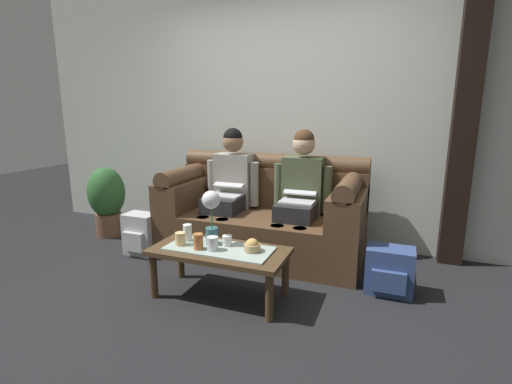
{
  "coord_description": "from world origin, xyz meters",
  "views": [
    {
      "loc": [
        1.19,
        -2.17,
        1.4
      ],
      "look_at": [
        0.05,
        0.81,
        0.69
      ],
      "focal_mm": 26.25,
      "sensor_mm": 36.0,
      "label": 1
    }
  ],
  "objects_px": {
    "person_right": "(300,191)",
    "cup_near_right": "(227,241)",
    "backpack_left": "(141,234)",
    "coffee_table": "(219,255)",
    "backpack_right": "(389,271)",
    "flower_vase": "(211,211)",
    "cup_near_left": "(198,241)",
    "potted_plant": "(107,198)",
    "cup_far_center": "(188,232)",
    "cup_far_right": "(180,239)",
    "cup_far_left": "(213,243)",
    "person_left": "(230,185)",
    "couch": "(264,216)",
    "snack_bowl": "(252,246)"
  },
  "relations": [
    {
      "from": "person_right",
      "to": "cup_near_right",
      "type": "bearing_deg",
      "value": -109.52
    },
    {
      "from": "cup_near_right",
      "to": "backpack_left",
      "type": "bearing_deg",
      "value": 158.84
    },
    {
      "from": "coffee_table",
      "to": "backpack_right",
      "type": "bearing_deg",
      "value": 23.67
    },
    {
      "from": "flower_vase",
      "to": "cup_near_left",
      "type": "bearing_deg",
      "value": -107.85
    },
    {
      "from": "coffee_table",
      "to": "potted_plant",
      "type": "xyz_separation_m",
      "value": [
        -1.81,
        0.84,
        0.1
      ]
    },
    {
      "from": "cup_far_center",
      "to": "cup_far_right",
      "type": "distance_m",
      "value": 0.11
    },
    {
      "from": "cup_far_left",
      "to": "cup_near_left",
      "type": "bearing_deg",
      "value": -169.82
    },
    {
      "from": "person_left",
      "to": "person_right",
      "type": "relative_size",
      "value": 1.0
    },
    {
      "from": "couch",
      "to": "cup_far_left",
      "type": "distance_m",
      "value": 1.04
    },
    {
      "from": "cup_near_right",
      "to": "cup_far_left",
      "type": "bearing_deg",
      "value": -116.42
    },
    {
      "from": "person_left",
      "to": "cup_far_right",
      "type": "bearing_deg",
      "value": -86.5
    },
    {
      "from": "backpack_right",
      "to": "flower_vase",
      "type": "bearing_deg",
      "value": -159.9
    },
    {
      "from": "cup_far_right",
      "to": "backpack_right",
      "type": "relative_size",
      "value": 0.27
    },
    {
      "from": "cup_near_left",
      "to": "cup_far_right",
      "type": "height_order",
      "value": "cup_near_left"
    },
    {
      "from": "coffee_table",
      "to": "cup_far_left",
      "type": "relative_size",
      "value": 10.19
    },
    {
      "from": "cup_far_left",
      "to": "snack_bowl",
      "type": "bearing_deg",
      "value": 16.7
    },
    {
      "from": "couch",
      "to": "potted_plant",
      "type": "distance_m",
      "value": 1.81
    },
    {
      "from": "cup_near_right",
      "to": "cup_far_center",
      "type": "distance_m",
      "value": 0.34
    },
    {
      "from": "cup_near_right",
      "to": "cup_far_center",
      "type": "height_order",
      "value": "cup_far_center"
    },
    {
      "from": "flower_vase",
      "to": "couch",
      "type": "bearing_deg",
      "value": 84.7
    },
    {
      "from": "person_left",
      "to": "flower_vase",
      "type": "distance_m",
      "value": 0.96
    },
    {
      "from": "person_right",
      "to": "backpack_left",
      "type": "bearing_deg",
      "value": -162.19
    },
    {
      "from": "couch",
      "to": "backpack_left",
      "type": "xyz_separation_m",
      "value": [
        -1.11,
        -0.47,
        -0.18
      ]
    },
    {
      "from": "couch",
      "to": "cup_far_center",
      "type": "xyz_separation_m",
      "value": [
        -0.3,
        -0.93,
        0.08
      ]
    },
    {
      "from": "person_left",
      "to": "coffee_table",
      "type": "relative_size",
      "value": 1.2
    },
    {
      "from": "coffee_table",
      "to": "flower_vase",
      "type": "height_order",
      "value": "flower_vase"
    },
    {
      "from": "cup_far_center",
      "to": "cup_far_right",
      "type": "height_order",
      "value": "cup_far_center"
    },
    {
      "from": "cup_near_right",
      "to": "cup_far_left",
      "type": "distance_m",
      "value": 0.14
    },
    {
      "from": "person_left",
      "to": "potted_plant",
      "type": "distance_m",
      "value": 1.47
    },
    {
      "from": "person_right",
      "to": "cup_far_center",
      "type": "distance_m",
      "value": 1.15
    },
    {
      "from": "couch",
      "to": "snack_bowl",
      "type": "distance_m",
      "value": 0.99
    },
    {
      "from": "person_left",
      "to": "cup_near_left",
      "type": "xyz_separation_m",
      "value": [
        0.23,
        -1.06,
        -0.21
      ]
    },
    {
      "from": "cup_near_left",
      "to": "cup_far_right",
      "type": "bearing_deg",
      "value": 170.75
    },
    {
      "from": "snack_bowl",
      "to": "cup_far_center",
      "type": "height_order",
      "value": "cup_far_center"
    },
    {
      "from": "coffee_table",
      "to": "cup_near_right",
      "type": "height_order",
      "value": "cup_near_right"
    },
    {
      "from": "snack_bowl",
      "to": "backpack_right",
      "type": "xyz_separation_m",
      "value": [
        0.94,
        0.5,
        -0.25
      ]
    },
    {
      "from": "cup_near_right",
      "to": "cup_far_left",
      "type": "height_order",
      "value": "cup_far_left"
    },
    {
      "from": "person_left",
      "to": "backpack_right",
      "type": "bearing_deg",
      "value": -16.24
    },
    {
      "from": "flower_vase",
      "to": "cup_far_right",
      "type": "relative_size",
      "value": 4.28
    },
    {
      "from": "cup_near_left",
      "to": "couch",
      "type": "bearing_deg",
      "value": 83.06
    },
    {
      "from": "flower_vase",
      "to": "cup_far_left",
      "type": "distance_m",
      "value": 0.25
    },
    {
      "from": "couch",
      "to": "snack_bowl",
      "type": "relative_size",
      "value": 15.85
    },
    {
      "from": "person_left",
      "to": "flower_vase",
      "type": "bearing_deg",
      "value": -73.3
    },
    {
      "from": "backpack_left",
      "to": "backpack_right",
      "type": "distance_m",
      "value": 2.31
    },
    {
      "from": "backpack_left",
      "to": "cup_far_left",
      "type": "bearing_deg",
      "value": -27.49
    },
    {
      "from": "cup_near_left",
      "to": "cup_far_right",
      "type": "xyz_separation_m",
      "value": [
        -0.17,
        0.03,
        -0.01
      ]
    },
    {
      "from": "coffee_table",
      "to": "cup_near_left",
      "type": "height_order",
      "value": "cup_near_left"
    },
    {
      "from": "person_left",
      "to": "potted_plant",
      "type": "bearing_deg",
      "value": -174.52
    },
    {
      "from": "flower_vase",
      "to": "backpack_right",
      "type": "relative_size",
      "value": 1.14
    },
    {
      "from": "flower_vase",
      "to": "cup_far_left",
      "type": "xyz_separation_m",
      "value": [
        0.06,
        -0.11,
        -0.21
      ]
    }
  ]
}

